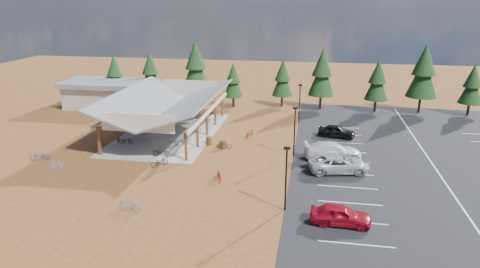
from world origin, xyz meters
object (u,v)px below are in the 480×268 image
at_px(bike_2, 162,127).
at_px(bike_9, 57,165).
at_px(bike_pavilion, 168,102).
at_px(bike_14, 222,142).
at_px(bike_5, 173,141).
at_px(trash_bin_0, 223,145).
at_px(car_3, 333,151).
at_px(trash_bin_1, 209,141).
at_px(bike_4, 161,152).
at_px(bike_10, 40,156).
at_px(bike_7, 204,118).
at_px(bike_0, 126,141).
at_px(lamp_post_2, 300,101).
at_px(bike_16, 224,145).
at_px(lamp_post_1, 295,128).
at_px(bike_13, 130,204).
at_px(outbuilding, 103,93).
at_px(lamp_post_0, 286,174).
at_px(bike_1, 140,136).
at_px(car_4, 337,131).
at_px(bike_15, 250,133).
at_px(car_0, 341,215).
at_px(bike_6, 195,128).
at_px(bike_11, 219,175).
at_px(bike_12, 159,162).
at_px(car_2, 339,164).

relative_size(bike_2, bike_9, 1.03).
relative_size(bike_pavilion, bike_14, 12.32).
bearing_deg(bike_5, bike_9, 150.81).
bearing_deg(trash_bin_0, bike_5, -179.04).
relative_size(bike_pavilion, car_3, 3.40).
height_order(trash_bin_1, bike_4, bike_4).
distance_m(bike_9, bike_10, 3.52).
distance_m(bike_pavilion, bike_7, 6.71).
bearing_deg(bike_7, bike_0, 159.59).
bearing_deg(bike_14, lamp_post_2, 52.14).
relative_size(bike_0, bike_16, 0.96).
relative_size(trash_bin_1, bike_2, 0.55).
xyz_separation_m(bike_14, car_3, (11.80, -2.02, 0.46)).
bearing_deg(bike_14, bike_10, -155.96).
height_order(bike_10, car_3, car_3).
bearing_deg(bike_7, car_3, -111.52).
relative_size(lamp_post_1, bike_13, 2.79).
xyz_separation_m(outbuilding, lamp_post_2, (29.00, -4.00, 0.95)).
distance_m(outbuilding, car_3, 36.69).
bearing_deg(lamp_post_0, trash_bin_0, 120.49).
bearing_deg(trash_bin_0, bike_2, 151.00).
xyz_separation_m(bike_1, bike_14, (9.51, 0.11, -0.25)).
xyz_separation_m(lamp_post_2, car_4, (4.56, -5.03, -2.22)).
distance_m(bike_1, bike_15, 12.53).
bearing_deg(bike_14, car_0, -52.12).
distance_m(bike_6, bike_14, 6.03).
bearing_deg(lamp_post_0, bike_7, 118.77).
xyz_separation_m(outbuilding, car_0, (33.05, -29.50, -1.25)).
bearing_deg(lamp_post_0, bike_11, 143.34).
bearing_deg(bike_12, bike_4, -27.04).
bearing_deg(bike_7, bike_1, 159.81).
relative_size(outbuilding, lamp_post_0, 2.14).
relative_size(bike_pavilion, bike_0, 12.29).
height_order(outbuilding, lamp_post_2, lamp_post_2).
distance_m(outbuilding, trash_bin_1, 24.17).
bearing_deg(bike_10, car_3, 79.13).
distance_m(bike_4, bike_12, 2.43).
xyz_separation_m(bike_pavilion, car_2, (19.35, -8.65, -3.01)).
distance_m(bike_14, bike_16, 0.99).
relative_size(bike_4, bike_13, 0.96).
bearing_deg(bike_5, trash_bin_0, -72.53).
bearing_deg(bike_9, lamp_post_1, -134.39).
relative_size(lamp_post_2, bike_7, 2.80).
height_order(bike_0, car_0, car_0).
relative_size(bike_4, bike_10, 0.98).
height_order(lamp_post_1, bike_13, lamp_post_1).
xyz_separation_m(outbuilding, bike_0, (10.62, -15.80, -1.51)).
distance_m(bike_7, bike_13, 24.38).
xyz_separation_m(bike_pavilion, outbuilding, (-14.00, 11.00, -1.80)).
bearing_deg(bike_0, car_0, -126.36).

